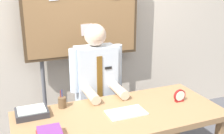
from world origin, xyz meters
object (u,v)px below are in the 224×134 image
at_px(person, 97,95).
at_px(pen_holder, 62,102).
at_px(desk_clock, 180,96).
at_px(desk, 120,122).
at_px(open_notebook, 126,113).
at_px(bulletin_board, 83,14).
at_px(paper_tray, 32,112).

bearing_deg(person, pen_holder, -143.42).
relative_size(person, desk_clock, 12.08).
xyz_separation_m(desk, open_notebook, (0.04, -0.02, 0.09)).
bearing_deg(desk_clock, bulletin_board, 120.24).
distance_m(person, desk_clock, 0.85).
bearing_deg(paper_tray, open_notebook, -19.36).
bearing_deg(desk, bulletin_board, 90.00).
height_order(person, bulletin_board, bulletin_board).
distance_m(bulletin_board, open_notebook, 1.26).
relative_size(bulletin_board, pen_holder, 12.33).
relative_size(desk, paper_tray, 6.68).
distance_m(open_notebook, pen_holder, 0.56).
height_order(bulletin_board, paper_tray, bulletin_board).
xyz_separation_m(person, pen_holder, (-0.42, -0.31, 0.13)).
relative_size(open_notebook, desk_clock, 2.80).
xyz_separation_m(open_notebook, paper_tray, (-0.73, 0.26, 0.02)).
relative_size(desk, desk_clock, 15.10).
xyz_separation_m(desk, pen_holder, (-0.42, 0.29, 0.14)).
distance_m(desk, bulletin_board, 1.29).
height_order(bulletin_board, pen_holder, bulletin_board).
distance_m(person, paper_tray, 0.79).
height_order(person, pen_holder, person).
distance_m(bulletin_board, paper_tray, 1.25).
distance_m(desk, open_notebook, 0.10).
relative_size(desk_clock, paper_tray, 0.44).
relative_size(bulletin_board, paper_tray, 7.59).
distance_m(person, open_notebook, 0.63).
relative_size(desk, open_notebook, 5.38).
height_order(desk, bulletin_board, bulletin_board).
bearing_deg(bulletin_board, paper_tray, -131.10).
xyz_separation_m(desk_clock, pen_holder, (-1.02, 0.28, -0.00)).
height_order(desk_clock, pen_holder, pen_holder).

